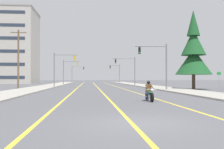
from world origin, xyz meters
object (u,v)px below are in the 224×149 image
traffic_signal_mid_right (128,67)px  motorcycle_with_rider (149,93)px  traffic_signal_near_right (157,60)px  traffic_signal_near_left (61,65)px  apartment_building_far_left_block (3,47)px  traffic_signal_far_left (76,71)px  traffic_signal_mid_left (68,69)px  street_sign (219,79)px  traffic_signal_far_right (116,71)px  conifer_tree_right_verge_near (193,53)px  utility_pole_left_near (18,58)px

traffic_signal_mid_right → motorcycle_with_rider: bearing=-96.3°
traffic_signal_near_right → traffic_signal_near_left: size_ratio=1.00×
motorcycle_with_rider → apartment_building_far_left_block: size_ratio=0.10×
traffic_signal_near_right → traffic_signal_near_left: same height
motorcycle_with_rider → traffic_signal_far_left: 80.51m
traffic_signal_mid_left → apartment_building_far_left_block: (-21.27, 16.19, 7.28)m
traffic_signal_far_left → street_sign: 73.20m
traffic_signal_far_right → conifer_tree_right_verge_near: 50.49m
motorcycle_with_rider → traffic_signal_far_right: size_ratio=0.35×
traffic_signal_near_left → traffic_signal_mid_left: same height
traffic_signal_near_right → conifer_tree_right_verge_near: conifer_tree_right_verge_near is taller
traffic_signal_near_right → apartment_building_far_left_block: size_ratio=0.27×
traffic_signal_far_left → traffic_signal_near_right: bearing=-77.9°
motorcycle_with_rider → utility_pole_left_near: size_ratio=0.25×
traffic_signal_mid_left → conifer_tree_right_verge_near: bearing=-55.9°
traffic_signal_mid_left → street_sign: size_ratio=2.58×
motorcycle_with_rider → street_sign: bearing=43.1°
apartment_building_far_left_block → street_sign: size_ratio=9.44×
traffic_signal_near_left → traffic_signal_far_left: same height
motorcycle_with_rider → traffic_signal_near_right: (4.77, 15.80, 3.48)m
apartment_building_far_left_block → street_sign: bearing=-54.1°
motorcycle_with_rider → traffic_signal_far_right: traffic_signal_far_right is taller
apartment_building_far_left_block → traffic_signal_mid_left: bearing=-37.3°
traffic_signal_far_left → utility_pole_left_near: bearing=-95.7°
motorcycle_with_rider → conifer_tree_right_verge_near: conifer_tree_right_verge_near is taller
traffic_signal_near_left → traffic_signal_far_left: (0.30, 50.20, 0.05)m
motorcycle_with_rider → traffic_signal_far_right: bearing=85.9°
motorcycle_with_rider → traffic_signal_mid_left: 50.24m
utility_pole_left_near → traffic_signal_near_right: bearing=-17.3°
traffic_signal_near_left → conifer_tree_right_verge_near: 23.02m
traffic_signal_mid_right → utility_pole_left_near: 24.90m
traffic_signal_near_right → apartment_building_far_left_block: 61.46m
traffic_signal_mid_right → conifer_tree_right_verge_near: bearing=-70.4°
traffic_signal_mid_left → traffic_signal_mid_right: bearing=-39.2°
traffic_signal_mid_left → traffic_signal_far_right: 24.51m
traffic_signal_near_left → utility_pole_left_near: bearing=-124.9°
traffic_signal_near_left → street_sign: (19.21, -20.46, -2.56)m
traffic_signal_near_left → traffic_signal_far_left: size_ratio=1.00×
traffic_signal_far_left → traffic_signal_mid_left: bearing=-91.0°
traffic_signal_far_right → street_sign: (5.02, -59.78, -2.53)m
traffic_signal_mid_right → conifer_tree_right_verge_near: size_ratio=0.53×
traffic_signal_near_right → traffic_signal_mid_right: same height
conifer_tree_right_verge_near → traffic_signal_near_right: bearing=-153.3°
conifer_tree_right_verge_near → motorcycle_with_rider: bearing=-120.1°
utility_pole_left_near → conifer_tree_right_verge_near: bearing=-6.5°
traffic_signal_near_right → traffic_signal_mid_left: same height
motorcycle_with_rider → utility_pole_left_near: (-14.77, 21.88, 4.06)m
traffic_signal_far_left → motorcycle_with_rider: bearing=-83.6°
traffic_signal_near_left → traffic_signal_far_right: (14.19, 39.31, -0.03)m
traffic_signal_far_left → traffic_signal_mid_right: bearing=-72.5°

